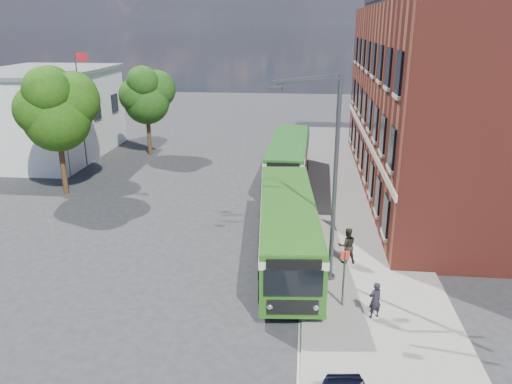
# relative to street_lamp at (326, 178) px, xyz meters

# --- Properties ---
(ground) EXTENTS (120.00, 120.00, 0.00)m
(ground) POSITION_rel_street_lamp_xyz_m (-4.84, 2.00, -4.79)
(ground) COLOR #252527
(ground) RESTS_ON ground
(pavement) EXTENTS (6.00, 48.00, 0.15)m
(pavement) POSITION_rel_street_lamp_xyz_m (2.16, 10.00, -4.72)
(pavement) COLOR gray
(pavement) RESTS_ON ground
(kerb_line) EXTENTS (0.12, 48.00, 0.01)m
(kerb_line) POSITION_rel_street_lamp_xyz_m (-0.89, 10.00, -4.79)
(kerb_line) COLOR beige
(kerb_line) RESTS_ON ground
(brick_office) EXTENTS (12.10, 26.00, 14.20)m
(brick_office) POSITION_rel_street_lamp_xyz_m (9.16, 14.00, 2.18)
(brick_office) COLOR maroon
(brick_office) RESTS_ON ground
(white_building) EXTENTS (9.40, 13.40, 7.30)m
(white_building) POSITION_rel_street_lamp_xyz_m (-22.84, 20.00, -1.13)
(white_building) COLOR silver
(white_building) RESTS_ON ground
(flagpole) EXTENTS (0.95, 0.10, 9.00)m
(flagpole) POSITION_rel_street_lamp_xyz_m (-17.29, 15.00, 0.15)
(flagpole) COLOR #3E4144
(flagpole) RESTS_ON ground
(street_lamp) EXTENTS (2.96, 2.38, 9.00)m
(street_lamp) POSITION_rel_street_lamp_xyz_m (0.00, 0.00, 0.00)
(street_lamp) COLOR #3E4144
(street_lamp) RESTS_ON ground
(bus_stop_sign) EXTENTS (0.35, 0.08, 2.52)m
(bus_stop_sign) POSITION_rel_street_lamp_xyz_m (0.76, -2.20, -3.28)
(bus_stop_sign) COLOR #3E4144
(bus_stop_sign) RESTS_ON ground
(bus_front) EXTENTS (3.46, 12.02, 3.02)m
(bus_front) POSITION_rel_street_lamp_xyz_m (-1.64, 1.99, -2.96)
(bus_front) COLOR #285B19
(bus_front) RESTS_ON ground
(bus_rear) EXTENTS (2.90, 11.53, 3.02)m
(bus_rear) POSITION_rel_street_lamp_xyz_m (-2.05, 14.74, -2.96)
(bus_rear) COLOR #20601D
(bus_rear) RESTS_ON ground
(pedestrian_a) EXTENTS (0.65, 0.57, 1.49)m
(pedestrian_a) POSITION_rel_street_lamp_xyz_m (1.92, -2.96, -3.89)
(pedestrian_a) COLOR black
(pedestrian_a) RESTS_ON pavement
(pedestrian_b) EXTENTS (0.94, 0.78, 1.75)m
(pedestrian_b) POSITION_rel_street_lamp_xyz_m (1.18, 1.62, -3.77)
(pedestrian_b) COLOR black
(pedestrian_b) RESTS_ON pavement
(tree_left) EXTENTS (4.99, 4.74, 8.42)m
(tree_left) POSITION_rel_street_lamp_xyz_m (-16.78, 10.33, 0.92)
(tree_left) COLOR #372514
(tree_left) RESTS_ON ground
(tree_mid) EXTENTS (4.83, 4.60, 8.16)m
(tree_mid) POSITION_rel_street_lamp_xyz_m (-18.44, 14.13, 0.75)
(tree_mid) COLOR #372514
(tree_mid) RESTS_ON ground
(tree_right) EXTENTS (4.51, 4.29, 7.61)m
(tree_right) POSITION_rel_street_lamp_xyz_m (-14.35, 21.25, 0.37)
(tree_right) COLOR #372514
(tree_right) RESTS_ON ground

